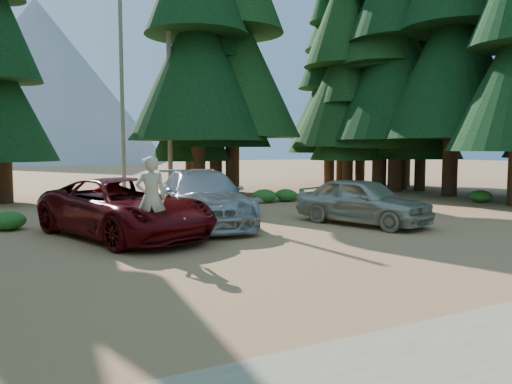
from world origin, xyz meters
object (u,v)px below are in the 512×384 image
red_pickup (124,208)px  silver_minivan_center (202,198)px  silver_minivan_right (363,201)px  log_left (222,211)px  frisbee_player (151,197)px  log_mid (134,205)px  log_right (284,198)px

red_pickup → silver_minivan_center: bearing=3.7°
silver_minivan_right → log_left: 5.31m
frisbee_player → log_mid: bearing=-85.9°
silver_minivan_center → log_left: bearing=60.7°
frisbee_player → log_right: 11.95m
silver_minivan_center → log_right: silver_minivan_center is taller
red_pickup → silver_minivan_center: size_ratio=0.99×
red_pickup → log_mid: bearing=56.1°
red_pickup → silver_minivan_right: size_ratio=1.32×
silver_minivan_center → log_right: size_ratio=1.37×
red_pickup → log_right: bearing=16.5°
silver_minivan_right → log_mid: 9.49m
red_pickup → log_mid: red_pickup is taller
frisbee_player → log_left: bearing=-113.6°
silver_minivan_center → log_right: 7.85m
log_mid → log_right: log_right is taller
silver_minivan_center → silver_minivan_right: 5.22m
log_mid → log_right: (6.97, -0.35, 0.00)m
red_pickup → log_right: size_ratio=1.35×
frisbee_player → log_left: size_ratio=0.51×
log_left → frisbee_player: bearing=-163.9°
red_pickup → frisbee_player: size_ratio=2.97×
silver_minivan_right → log_right: size_ratio=1.02×
frisbee_player → log_mid: size_ratio=0.59×
frisbee_player → log_right: bearing=-121.4°
silver_minivan_center → log_mid: size_ratio=1.78×
log_mid → frisbee_player: bearing=-61.3°
silver_minivan_right → log_right: (1.38, 7.29, -0.63)m
red_pickup → log_left: size_ratio=1.51×
silver_minivan_right → frisbee_player: bearing=169.4°
silver_minivan_center → log_left: (1.56, 1.93, -0.73)m
silver_minivan_right → frisbee_player: 7.33m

